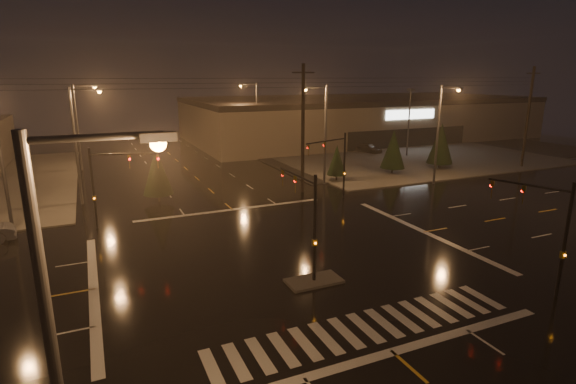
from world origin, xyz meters
The scene contains 26 objects.
ground centered at (0.00, 0.00, 0.00)m, with size 140.00×140.00×0.00m, color black.
sidewalk_ne centered at (30.00, 30.00, 0.06)m, with size 36.00×36.00×0.12m, color #4C4A44.
median_island centered at (0.00, -4.00, 0.07)m, with size 3.00×1.60×0.15m, color #4C4A44.
crosswalk centered at (0.00, -9.00, 0.01)m, with size 15.00×2.60×0.01m, color beige.
stop_bar_near centered at (0.00, -11.00, 0.01)m, with size 16.00×0.50×0.01m, color beige.
stop_bar_far centered at (0.00, 11.00, 0.01)m, with size 16.00×0.50×0.01m, color beige.
parking_lot centered at (35.00, 28.00, 0.04)m, with size 50.00×24.00×0.08m, color black.
retail_building centered at (35.00, 45.99, 3.84)m, with size 60.20×28.30×7.20m.
signal_mast_median centered at (0.00, -3.07, 3.75)m, with size 0.25×4.59×6.00m.
signal_mast_ne centered at (9.50, 10.14, 3.79)m, with size 4.84×1.86×6.00m.
signal_mast_nw centered at (-9.50, 10.14, 3.79)m, with size 4.84×1.86×6.00m.
signal_mast_se centered at (10.23, -9.75, 3.71)m, with size 1.55×3.87×6.00m.
streetlight_0 centered at (-11.18, -15.00, 5.80)m, with size 2.77×0.32×10.00m.
streetlight_1 centered at (-11.18, 18.00, 5.80)m, with size 2.77×0.32×10.00m.
streetlight_2 centered at (-11.18, 34.00, 5.80)m, with size 2.77×0.32×10.00m.
streetlight_3 centered at (11.18, 16.00, 5.80)m, with size 2.77×0.32×10.00m.
streetlight_4 centered at (11.18, 36.00, 5.80)m, with size 2.77×0.32×10.00m.
streetlight_5 centered at (-16.00, 11.18, 5.80)m, with size 0.32×2.77×10.00m.
streetlight_6 centered at (22.00, 11.18, 5.80)m, with size 0.32×2.77×10.00m.
utility_pole_1 centered at (8.00, 14.00, 6.13)m, with size 2.20×0.32×12.00m.
utility_pole_2 centered at (38.00, 14.00, 6.13)m, with size 2.20×0.32×12.00m.
conifer_0 centered at (13.30, 16.65, 2.28)m, with size 2.02×2.02×3.86m.
conifer_1 centered at (21.02, 17.29, 2.86)m, with size 2.76×2.76×5.02m.
conifer_2 centered at (27.97, 17.35, 3.10)m, with size 3.07×3.07×5.49m.
conifer_3 centered at (-5.21, 16.12, 2.75)m, with size 2.63×2.63×4.81m.
car_parked centered at (26.68, 30.58, 0.73)m, with size 1.73×4.29×1.46m, color black.
Camera 1 is at (-10.42, -23.92, 10.89)m, focal length 28.00 mm.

